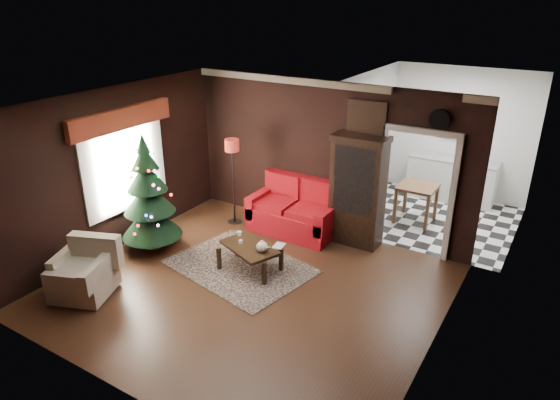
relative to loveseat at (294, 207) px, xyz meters
The scene contains 26 objects.
floor 2.15m from the loveseat, 78.96° to the right, with size 5.50×5.50×0.00m, color #301F11.
ceiling 3.11m from the loveseat, 78.96° to the right, with size 5.50×5.50×0.00m, color white.
wall_back 1.08m from the loveseat, 48.37° to the left, with size 5.50×5.50×0.00m, color black.
wall_front 4.66m from the loveseat, 84.98° to the right, with size 5.50×5.50×0.00m, color black.
wall_left 3.25m from the loveseat, 138.90° to the right, with size 5.50×5.50×0.00m, color black.
wall_right 3.86m from the loveseat, 33.06° to the right, with size 5.50×5.50×0.00m, color black.
doorway 2.22m from the loveseat, 12.09° to the left, with size 1.10×0.10×2.10m, color beige, non-canonical shape.
left_window 3.11m from the loveseat, 141.31° to the right, with size 0.05×1.60×1.40m, color white.
valance 3.40m from the loveseat, 140.32° to the right, with size 0.12×2.10×0.35m, color maroon.
kitchen_floor 2.91m from the loveseat, 42.88° to the left, with size 3.00×3.00×0.00m, color white.
kitchen_window 4.17m from the loveseat, 58.30° to the left, with size 0.70×0.06×0.70m, color white.
rug 1.67m from the loveseat, 93.57° to the right, with size 2.23×1.62×0.01m, color #593F4F.
loveseat is the anchor object (origin of this frame).
curio_cabinet 1.25m from the loveseat, 10.83° to the left, with size 0.90×0.45×1.90m, color black, non-canonical shape.
floor_lamp 1.27m from the loveseat, 168.84° to the right, with size 0.29×0.29×1.71m, color black, non-canonical shape.
christmas_tree 2.64m from the loveseat, 133.02° to the right, with size 1.03×1.03×1.97m, color black, non-canonical shape.
armchair 3.83m from the loveseat, 114.48° to the right, with size 0.82×0.82×0.84m, color beige, non-canonical shape.
coffee_table 1.62m from the loveseat, 86.33° to the right, with size 0.95×0.57×0.43m, color #331B14, non-canonical shape.
teapot 1.69m from the loveseat, 77.19° to the right, with size 0.20×0.20×0.19m, color beige, non-canonical shape.
cup_a 1.39m from the loveseat, 101.12° to the right, with size 0.08×0.08×0.07m, color white.
cup_b 1.59m from the loveseat, 92.80° to the right, with size 0.06×0.06×0.05m, color white.
book 1.43m from the loveseat, 72.72° to the right, with size 0.16×0.02×0.22m, color gray.
wall_clock 3.04m from the loveseat, ahead, with size 0.32×0.32×0.06m, color white.
painting 2.13m from the loveseat, 19.40° to the left, with size 0.62×0.05×0.52m, color #BF763D.
kitchen_counter 3.79m from the loveseat, 56.31° to the left, with size 1.80×0.60×0.90m, color silver.
kitchen_table 2.45m from the loveseat, 42.51° to the left, with size 0.70×0.70×0.75m, color #523218, non-canonical shape.
Camera 1 is at (3.79, -5.29, 4.22)m, focal length 31.91 mm.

